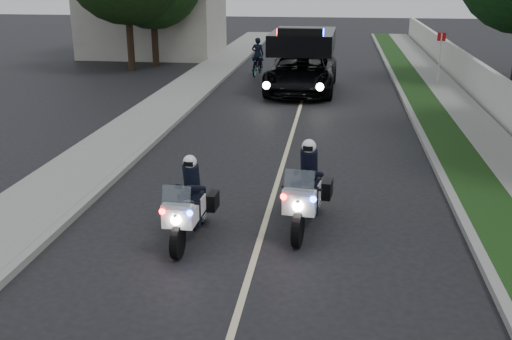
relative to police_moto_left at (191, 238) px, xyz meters
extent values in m
plane|color=black|center=(1.37, 0.15, 0.00)|extent=(120.00, 120.00, 0.00)
cube|color=gray|center=(5.47, 10.15, 0.07)|extent=(0.20, 60.00, 0.15)
cube|color=#193814|center=(6.17, 10.15, 0.08)|extent=(1.20, 60.00, 0.16)
cube|color=gray|center=(7.47, 10.15, 0.08)|extent=(1.40, 60.00, 0.16)
cube|color=beige|center=(8.47, 10.15, 0.75)|extent=(0.22, 60.00, 1.50)
cube|color=gray|center=(-2.73, 10.15, 0.07)|extent=(0.20, 60.00, 0.15)
cube|color=gray|center=(-3.83, 10.15, 0.08)|extent=(2.00, 60.00, 0.16)
cube|color=#BFB78C|center=(1.37, 10.15, 0.00)|extent=(0.12, 50.00, 0.01)
imported|color=black|center=(1.20, 15.50, 0.00)|extent=(3.00, 6.25, 3.01)
imported|color=black|center=(-1.27, 19.56, 0.00)|extent=(0.83, 1.94, 0.99)
imported|color=black|center=(-1.27, 19.56, 0.00)|extent=(0.60, 0.40, 1.67)
camera|label=1|loc=(2.73, -10.48, 5.01)|focal=41.91mm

